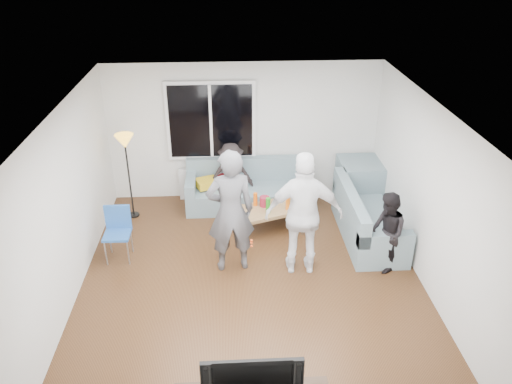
{
  "coord_description": "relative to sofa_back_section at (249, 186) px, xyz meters",
  "views": [
    {
      "loc": [
        -0.29,
        -6.1,
        4.62
      ],
      "look_at": [
        0.1,
        0.6,
        1.15
      ],
      "focal_mm": 35.52,
      "sensor_mm": 36.0,
      "label": 1
    }
  ],
  "objects": [
    {
      "name": "spectator_back",
      "position": [
        -0.32,
        0.03,
        0.2
      ],
      "size": [
        0.83,
        0.5,
        1.25
      ],
      "primitive_type": "imported",
      "rotation": [
        0.0,
        0.0,
        0.04
      ],
      "color": "black",
      "rests_on": "floor"
    },
    {
      "name": "player_right",
      "position": [
        0.71,
        -2.06,
        0.54
      ],
      "size": [
        1.15,
        0.54,
        1.93
      ],
      "primitive_type": "imported",
      "rotation": [
        0.0,
        0.0,
        3.08
      ],
      "color": "white",
      "rests_on": "floor"
    },
    {
      "name": "bottle_d",
      "position": [
        0.63,
        -0.89,
        0.11
      ],
      "size": [
        0.07,
        0.07,
        0.27
      ],
      "primitive_type": "cylinder",
      "color": "orange",
      "rests_on": "coffee_table"
    },
    {
      "name": "wall_front",
      "position": [
        -0.06,
        -5.04,
        0.88
      ],
      "size": [
        5.0,
        0.04,
        2.6
      ],
      "primitive_type": "cube",
      "color": "silver",
      "rests_on": "ground"
    },
    {
      "name": "pitcher",
      "position": [
        0.24,
        -0.74,
        0.06
      ],
      "size": [
        0.17,
        0.17,
        0.17
      ],
      "primitive_type": "cylinder",
      "color": "maroon",
      "rests_on": "coffee_table"
    },
    {
      "name": "bottle_e",
      "position": [
        0.76,
        -0.7,
        0.07
      ],
      "size": [
        0.07,
        0.07,
        0.18
      ],
      "primitive_type": "cylinder",
      "color": "black",
      "rests_on": "coffee_table"
    },
    {
      "name": "floor_lamp",
      "position": [
        -2.11,
        -0.25,
        0.36
      ],
      "size": [
        0.32,
        0.32,
        1.56
      ],
      "primitive_type": null,
      "color": "yellow",
      "rests_on": "floor"
    },
    {
      "name": "sofa_right_section",
      "position": [
        1.96,
        -1.19,
        0.0
      ],
      "size": [
        2.0,
        0.85,
        0.85
      ],
      "primitive_type": null,
      "rotation": [
        0.0,
        0.0,
        1.57
      ],
      "color": "slate",
      "rests_on": "floor"
    },
    {
      "name": "wall_right",
      "position": [
        2.46,
        -2.27,
        0.88
      ],
      "size": [
        0.04,
        5.5,
        2.6
      ],
      "primitive_type": "cube",
      "color": "silver",
      "rests_on": "ground"
    },
    {
      "name": "ceiling",
      "position": [
        -0.06,
        -2.27,
        2.2
      ],
      "size": [
        5.0,
        5.5,
        0.04
      ],
      "primitive_type": "cube",
      "color": "white",
      "rests_on": "ground"
    },
    {
      "name": "bottle_a",
      "position": [
        0.09,
        -0.72,
        0.09
      ],
      "size": [
        0.07,
        0.07,
        0.23
      ],
      "primitive_type": "cylinder",
      "color": "orange",
      "rests_on": "coffee_table"
    },
    {
      "name": "window_frame",
      "position": [
        -0.66,
        0.42,
        1.12
      ],
      "size": [
        1.62,
        0.06,
        1.47
      ],
      "primitive_type": "cube",
      "color": "white",
      "rests_on": "wall_back"
    },
    {
      "name": "player_left",
      "position": [
        -0.35,
        -1.93,
        0.55
      ],
      "size": [
        0.77,
        0.56,
        1.95
      ],
      "primitive_type": "imported",
      "rotation": [
        0.0,
        0.0,
        3.28
      ],
      "color": "#4D4D52",
      "rests_on": "floor"
    },
    {
      "name": "cushion_red",
      "position": [
        -0.42,
        0.06,
        0.09
      ],
      "size": [
        0.46,
        0.44,
        0.13
      ],
      "primitive_type": "cube",
      "rotation": [
        0.0,
        0.0,
        -0.52
      ],
      "color": "maroon",
      "rests_on": "sofa_back_section"
    },
    {
      "name": "floor",
      "position": [
        -0.06,
        -2.27,
        -0.45
      ],
      "size": [
        5.0,
        5.5,
        0.04
      ],
      "primitive_type": "cube",
      "color": "#56351C",
      "rests_on": "ground"
    },
    {
      "name": "television",
      "position": [
        -0.18,
        -4.77,
        0.3
      ],
      "size": [
        1.0,
        0.13,
        0.57
      ],
      "primitive_type": "imported",
      "color": "black",
      "rests_on": "tv_console"
    },
    {
      "name": "bottle_b",
      "position": [
        0.28,
        -0.99,
        0.11
      ],
      "size": [
        0.08,
        0.08,
        0.27
      ],
      "primitive_type": "cylinder",
      "color": "#21931A",
      "rests_on": "coffee_table"
    },
    {
      "name": "potted_plant",
      "position": [
        -0.35,
        0.35,
        0.36
      ],
      "size": [
        0.21,
        0.18,
        0.33
      ],
      "primitive_type": "imported",
      "rotation": [
        0.0,
        0.0,
        -0.23
      ],
      "color": "#306628",
      "rests_on": "radiator"
    },
    {
      "name": "side_chair",
      "position": [
        -2.11,
        -1.61,
        0.01
      ],
      "size": [
        0.41,
        0.41,
        0.86
      ],
      "primitive_type": null,
      "rotation": [
        0.0,
        0.0,
        -0.01
      ],
      "color": "#275BAA",
      "rests_on": "floor"
    },
    {
      "name": "window_mullion",
      "position": [
        -0.66,
        0.37,
        1.12
      ],
      "size": [
        0.05,
        0.03,
        1.35
      ],
      "primitive_type": "cube",
      "color": "white",
      "rests_on": "window_frame"
    },
    {
      "name": "coffee_table",
      "position": [
        0.37,
        -0.82,
        -0.22
      ],
      "size": [
        1.24,
        0.93,
        0.4
      ],
      "primitive_type": "cube",
      "rotation": [
        0.0,
        0.0,
        0.34
      ],
      "color": "#AC8253",
      "rests_on": "floor"
    },
    {
      "name": "sofa_corner",
      "position": [
        2.12,
        0.0,
        0.0
      ],
      "size": [
        0.85,
        0.85,
        0.85
      ],
      "primitive_type": "cube",
      "color": "slate",
      "rests_on": "floor"
    },
    {
      "name": "sofa_back_section",
      "position": [
        0.0,
        0.0,
        0.0
      ],
      "size": [
        2.3,
        0.85,
        0.85
      ],
      "primitive_type": null,
      "color": "slate",
      "rests_on": "floor"
    },
    {
      "name": "spectator_right",
      "position": [
        1.96,
        -2.1,
        0.21
      ],
      "size": [
        0.5,
        0.63,
        1.27
      ],
      "primitive_type": "imported",
      "rotation": [
        0.0,
        0.0,
        -1.6
      ],
      "color": "black",
      "rests_on": "floor"
    },
    {
      "name": "wall_back",
      "position": [
        -0.06,
        0.5,
        0.88
      ],
      "size": [
        5.0,
        0.04,
        2.6
      ],
      "primitive_type": "cube",
      "color": "silver",
      "rests_on": "ground"
    },
    {
      "name": "wall_left",
      "position": [
        -2.58,
        -2.27,
        0.88
      ],
      "size": [
        0.04,
        5.5,
        2.6
      ],
      "primitive_type": "cube",
      "color": "silver",
      "rests_on": "ground"
    },
    {
      "name": "window_glass",
      "position": [
        -0.66,
        0.38,
        1.12
      ],
      "size": [
        1.5,
        0.02,
        1.35
      ],
      "primitive_type": "cube",
      "color": "black",
      "rests_on": "window_frame"
    },
    {
      "name": "vase",
      "position": [
        -0.75,
        0.35,
        0.28
      ],
      "size": [
        0.18,
        0.18,
        0.17
      ],
      "primitive_type": "imported",
      "rotation": [
        0.0,
        0.0,
        0.07
      ],
      "color": "silver",
      "rests_on": "radiator"
    },
    {
      "name": "cushion_yellow",
      "position": [
        -0.76,
        -0.02,
        0.09
      ],
      "size": [
        0.47,
        0.44,
        0.14
      ],
      "primitive_type": "cube",
      "rotation": [
        0.0,
        0.0,
        0.37
      ],
      "color": "gold",
      "rests_on": "sofa_back_section"
    },
    {
      "name": "radiator",
      "position": [
        -0.66,
        0.38,
        -0.11
      ],
      "size": [
        1.3,
        0.12,
        0.62
      ],
      "primitive_type": "cube",
      "color": "silver",
      "rests_on": "floor"
    }
  ]
}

